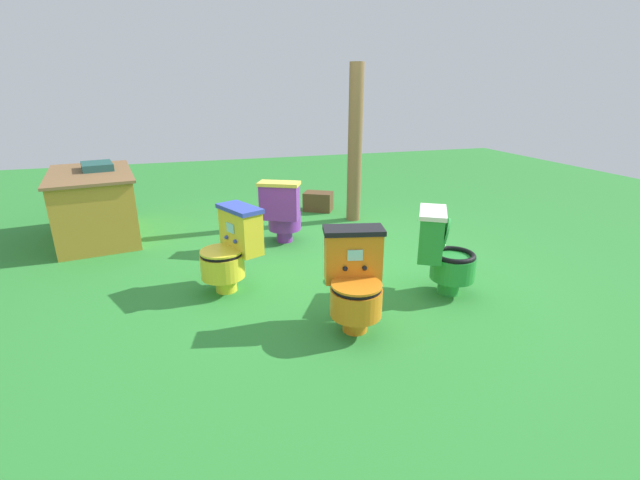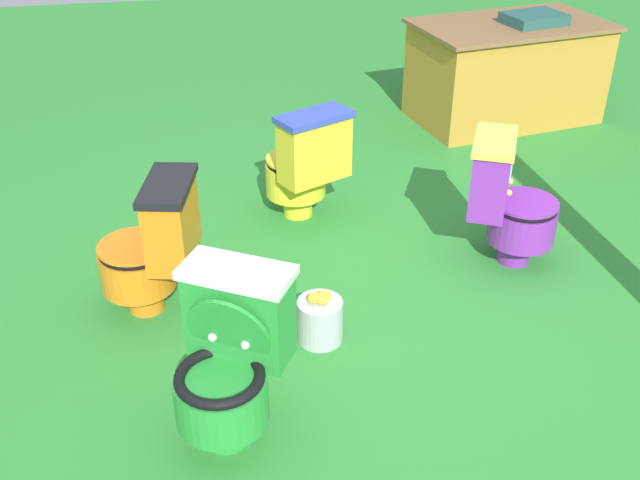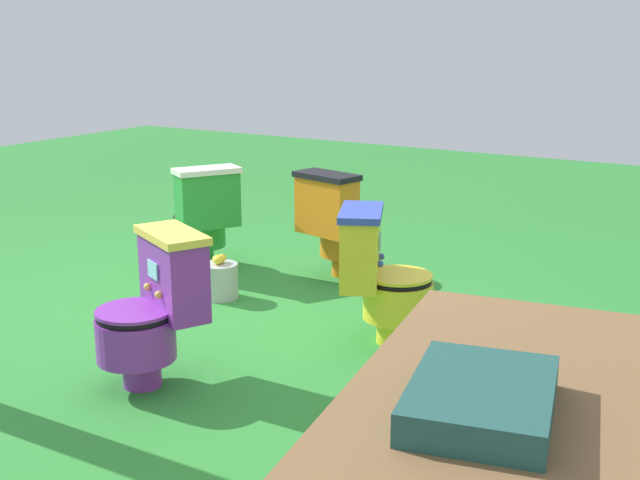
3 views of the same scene
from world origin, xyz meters
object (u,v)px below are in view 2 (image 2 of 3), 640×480
(toilet_yellow, at_px, (304,165))
(lemon_bucket, at_px, (320,319))
(toilet_purple, at_px, (508,201))
(vendor_table, at_px, (506,71))
(toilet_green, at_px, (230,358))
(toilet_orange, at_px, (152,247))

(toilet_yellow, xyz_separation_m, lemon_bucket, (-0.13, -1.19, -0.25))
(toilet_purple, relative_size, vendor_table, 0.46)
(toilet_green, height_order, toilet_yellow, same)
(toilet_orange, bearing_deg, lemon_bucket, -105.17)
(toilet_purple, xyz_separation_m, lemon_bucket, (-1.15, -0.52, -0.25))
(toilet_purple, distance_m, lemon_bucket, 1.28)
(toilet_yellow, relative_size, vendor_table, 0.46)
(toilet_orange, height_order, toilet_yellow, same)
(toilet_yellow, bearing_deg, lemon_bucket, -121.44)
(toilet_orange, xyz_separation_m, vendor_table, (2.76, 2.13, 0.02))
(vendor_table, bearing_deg, lemon_bucket, -128.30)
(toilet_yellow, xyz_separation_m, vendor_table, (1.87, 1.35, 0.02))
(toilet_purple, bearing_deg, toilet_yellow, -97.42)
(toilet_yellow, distance_m, vendor_table, 2.30)
(toilet_purple, relative_size, toilet_yellow, 1.00)
(lemon_bucket, bearing_deg, toilet_purple, 24.21)
(toilet_green, bearing_deg, toilet_yellow, -78.45)
(toilet_green, xyz_separation_m, toilet_yellow, (0.59, 1.69, -0.00))
(toilet_green, distance_m, toilet_yellow, 1.79)
(toilet_green, relative_size, toilet_purple, 1.00)
(toilet_purple, bearing_deg, lemon_bucket, -39.68)
(toilet_purple, distance_m, toilet_yellow, 1.21)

